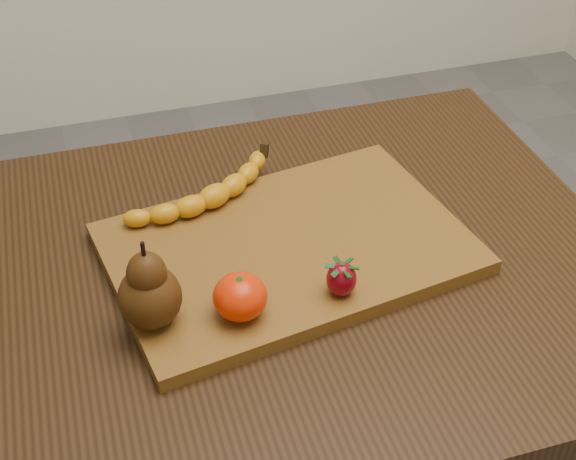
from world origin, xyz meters
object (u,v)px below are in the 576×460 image
object	(u,v)px
table	(243,325)
mandarin	(240,297)
pear	(148,284)
cutting_board	(288,248)

from	to	relation	value
table	mandarin	size ratio (longest dim) A/B	15.86
pear	cutting_board	bearing A→B (deg)	25.40
table	pear	xyz separation A→B (m)	(-0.12, -0.08, 0.17)
pear	mandarin	distance (m)	0.10
table	mandarin	bearing A→B (deg)	-103.55
pear	mandarin	bearing A→B (deg)	-11.00
table	cutting_board	distance (m)	0.13
pear	mandarin	world-z (taller)	pear
table	cutting_board	world-z (taller)	cutting_board
pear	table	bearing A→B (deg)	31.81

